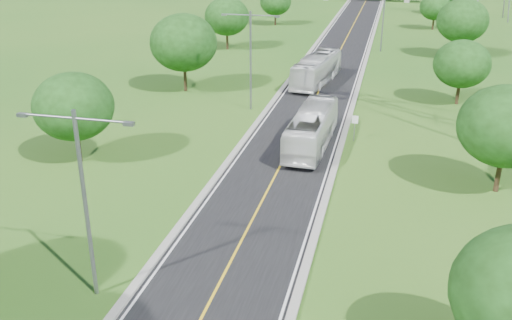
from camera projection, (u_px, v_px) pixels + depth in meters
The scene contains 18 objects.
ground at pixel (326, 78), 71.53m from camera, with size 260.00×260.00×0.00m, color #225818.
road at pixel (332, 67), 76.91m from camera, with size 8.00×150.00×0.06m, color black.
curb_left at pixel (301, 64), 77.80m from camera, with size 0.50×150.00×0.22m, color gray.
curb_right at pixel (364, 68), 75.95m from camera, with size 0.50×150.00×0.22m, color gray.
speed_limit_sign at pixel (355, 124), 50.02m from camera, with size 0.55×0.09×2.40m.
streetlight_near_left at pixel (84, 190), 27.47m from camera, with size 5.90×0.25×10.00m.
streetlight_mid_left at pixel (251, 52), 57.10m from camera, with size 5.90×0.25×10.00m.
streetlight_far_right at pixel (384, 11), 84.11m from camera, with size 5.90×0.25×10.00m.
tree_lb at pixel (74, 106), 44.51m from camera, with size 6.30×6.30×7.33m.
tree_lc at pixel (184, 43), 63.69m from camera, with size 7.56×7.56×8.79m.
tree_ld at pixel (227, 16), 85.91m from camera, with size 6.72×6.72×7.82m.
tree_le at pixel (276, 2), 107.15m from camera, with size 5.88×5.88×6.84m.
tree_rb at pixel (507, 126), 39.22m from camera, with size 6.72×6.72×7.82m.
tree_rc at pixel (462, 64), 59.42m from camera, with size 5.88×5.88×6.84m.
tree_rd at pixel (463, 21), 80.18m from camera, with size 7.14×7.14×8.30m.
tree_re at pixel (435, 7), 102.75m from camera, with size 5.46×5.46×6.35m.
bus_outbound at pixel (312, 129), 48.55m from camera, with size 2.77×11.84×3.30m, color silver.
bus_inbound at pixel (317, 69), 68.08m from camera, with size 2.87×12.26×3.42m, color silver.
Camera 1 is at (7.94, -10.15, 17.81)m, focal length 40.00 mm.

